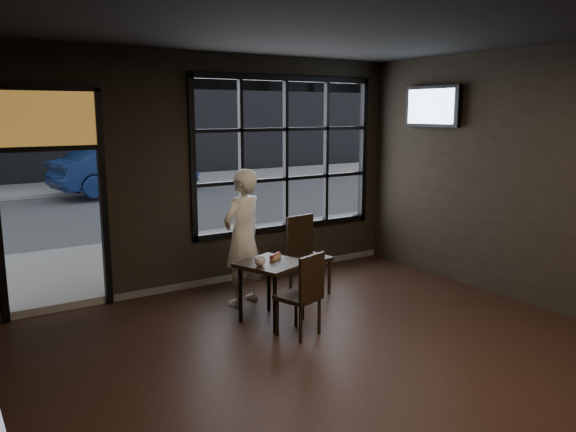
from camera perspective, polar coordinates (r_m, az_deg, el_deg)
floor at (r=5.43m, az=9.50°, el=-16.25°), size 6.00×7.00×0.02m
ceiling at (r=4.91m, az=10.71°, el=19.57°), size 6.00×7.00×0.02m
wall_left at (r=3.65m, az=-27.08°, el=-3.70°), size 0.04×7.00×3.20m
window_frame at (r=8.39m, az=-0.24°, el=6.29°), size 3.06×0.12×2.28m
stained_transom at (r=7.14m, az=-23.43°, el=9.10°), size 1.20×0.06×0.70m
street_asphalt at (r=27.85m, az=-26.04°, el=4.46°), size 60.00×41.00×0.04m
cafe_table at (r=6.61m, az=-1.67°, el=-7.68°), size 0.84×0.84×0.72m
chair_near at (r=6.18m, az=1.06°, el=-7.92°), size 0.51×0.51×0.94m
chair_window at (r=7.54m, az=2.26°, el=-4.06°), size 0.51×0.51×1.05m
man at (r=7.09m, az=-4.64°, el=-2.18°), size 0.74×0.61×1.73m
hotdog at (r=6.62m, az=-1.30°, el=-4.16°), size 0.21×0.18×0.06m
cup at (r=6.35m, az=-2.87°, el=-4.64°), size 0.17×0.17×0.10m
tv at (r=8.52m, az=14.48°, el=10.73°), size 0.11×1.00×0.59m
navy_car at (r=17.17m, az=-16.20°, el=4.66°), size 4.31×2.03×1.36m
tree_right at (r=19.31m, az=-17.22°, el=11.07°), size 2.29×2.29×3.91m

